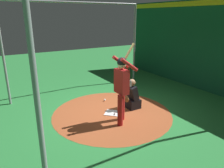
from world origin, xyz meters
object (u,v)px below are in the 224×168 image
at_px(baseball_1, 105,100).
at_px(baseball_0, 115,114).
at_px(batter, 122,84).
at_px(catcher, 132,97).
at_px(home_plate, 112,113).

bearing_deg(baseball_1, baseball_0, 76.19).
distance_m(batter, catcher, 1.27).
bearing_deg(home_plate, catcher, 179.61).
bearing_deg(catcher, baseball_1, -64.46).
height_order(home_plate, baseball_1, baseball_1).
bearing_deg(baseball_0, baseball_1, -103.81).
bearing_deg(baseball_0, home_plate, -89.34).
distance_m(batter, baseball_1, 1.96).
relative_size(batter, catcher, 2.21).
xyz_separation_m(batter, catcher, (-0.81, -0.62, -0.75)).
relative_size(batter, baseball_0, 29.53).
distance_m(batter, baseball_0, 1.19).
bearing_deg(batter, home_plate, -96.00).
bearing_deg(batter, baseball_1, -102.34).
distance_m(home_plate, catcher, 0.84).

